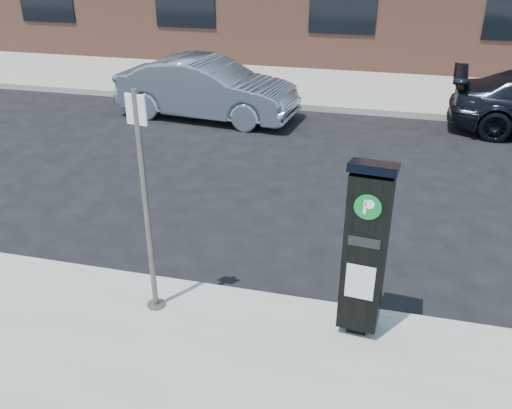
% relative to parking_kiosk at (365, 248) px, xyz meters
% --- Properties ---
extents(ground, '(120.00, 120.00, 0.00)m').
position_rel_parking_kiosk_xyz_m(ground, '(-1.58, 0.35, -1.17)').
color(ground, black).
rests_on(ground, ground).
extents(sidewalk_far, '(60.00, 12.00, 0.15)m').
position_rel_parking_kiosk_xyz_m(sidewalk_far, '(-1.58, 14.35, -1.09)').
color(sidewalk_far, gray).
rests_on(sidewalk_far, ground).
extents(curb_near, '(60.00, 0.12, 0.16)m').
position_rel_parking_kiosk_xyz_m(curb_near, '(-1.58, 0.33, -1.09)').
color(curb_near, '#9E9B93').
rests_on(curb_near, ground).
extents(curb_far, '(60.00, 0.12, 0.16)m').
position_rel_parking_kiosk_xyz_m(curb_far, '(-1.58, 8.37, -1.09)').
color(curb_far, '#9E9B93').
rests_on(curb_far, ground).
extents(parking_kiosk, '(0.49, 0.44, 1.99)m').
position_rel_parking_kiosk_xyz_m(parking_kiosk, '(0.00, 0.00, 0.00)').
color(parking_kiosk, black).
rests_on(parking_kiosk, sidewalk_near).
extents(sign_pole, '(0.22, 0.20, 2.55)m').
position_rel_parking_kiosk_xyz_m(sign_pole, '(-2.30, -0.17, 0.25)').
color(sign_pole, '#4D4944').
rests_on(sign_pole, sidewalk_near).
extents(car_silver, '(4.41, 1.94, 1.41)m').
position_rel_parking_kiosk_xyz_m(car_silver, '(-4.16, 7.21, -0.46)').
color(car_silver, gray).
rests_on(car_silver, ground).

